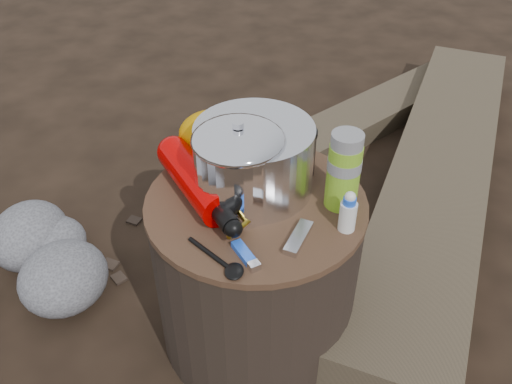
# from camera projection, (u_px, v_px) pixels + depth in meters

# --- Properties ---
(ground) EXTENTS (60.00, 60.00, 0.00)m
(ground) POSITION_uv_depth(u_px,v_px,m) (256.00, 329.00, 1.50)
(ground) COLOR black
(ground) RESTS_ON ground
(stump) EXTENTS (0.49, 0.49, 0.46)m
(stump) POSITION_uv_depth(u_px,v_px,m) (256.00, 272.00, 1.36)
(stump) COLOR black
(stump) RESTS_ON ground
(log_main) EXTENTS (0.89, 1.88, 0.16)m
(log_main) POSITION_uv_depth(u_px,v_px,m) (439.00, 174.00, 1.93)
(log_main) COLOR #44392A
(log_main) RESTS_ON ground
(log_small) EXTENTS (0.94, 0.92, 0.09)m
(log_small) POSITION_uv_depth(u_px,v_px,m) (374.00, 113.00, 2.32)
(log_small) COLOR #44392A
(log_small) RESTS_ON ground
(foil_windscreen) EXTENTS (0.26, 0.26, 0.16)m
(foil_windscreen) POSITION_uv_depth(u_px,v_px,m) (254.00, 159.00, 1.20)
(foil_windscreen) COLOR silver
(foil_windscreen) RESTS_ON stump
(camping_pot) EXTENTS (0.19, 0.19, 0.19)m
(camping_pot) POSITION_uv_depth(u_px,v_px,m) (239.00, 166.00, 1.16)
(camping_pot) COLOR white
(camping_pot) RESTS_ON stump
(fuel_bottle) EXTENTS (0.25, 0.32, 0.08)m
(fuel_bottle) POSITION_uv_depth(u_px,v_px,m) (196.00, 180.00, 1.21)
(fuel_bottle) COLOR #D90000
(fuel_bottle) RESTS_ON stump
(thermos) EXTENTS (0.07, 0.07, 0.18)m
(thermos) POSITION_uv_depth(u_px,v_px,m) (344.00, 171.00, 1.15)
(thermos) COLOR #7FBA25
(thermos) RESTS_ON stump
(travel_mug) EXTENTS (0.08, 0.08, 0.11)m
(travel_mug) POSITION_uv_depth(u_px,v_px,m) (299.00, 152.00, 1.27)
(travel_mug) COLOR black
(travel_mug) RESTS_ON stump
(stuff_sack) EXTENTS (0.17, 0.14, 0.12)m
(stuff_sack) POSITION_uv_depth(u_px,v_px,m) (214.00, 135.00, 1.32)
(stuff_sack) COLOR #CC8600
(stuff_sack) RESTS_ON stump
(food_pouch) EXTENTS (0.10, 0.06, 0.12)m
(food_pouch) POSITION_uv_depth(u_px,v_px,m) (255.00, 128.00, 1.34)
(food_pouch) COLOR navy
(food_pouch) RESTS_ON stump
(lighter) EXTENTS (0.07, 0.08, 0.02)m
(lighter) POSITION_uv_depth(u_px,v_px,m) (244.00, 252.00, 1.08)
(lighter) COLOR blue
(lighter) RESTS_ON stump
(multitool) EXTENTS (0.06, 0.11, 0.01)m
(multitool) POSITION_uv_depth(u_px,v_px,m) (298.00, 238.00, 1.11)
(multitool) COLOR silver
(multitool) RESTS_ON stump
(spork) EXTENTS (0.13, 0.12, 0.01)m
(spork) POSITION_uv_depth(u_px,v_px,m) (211.00, 254.00, 1.08)
(spork) COLOR black
(spork) RESTS_ON stump
(squeeze_bottle) EXTENTS (0.04, 0.04, 0.08)m
(squeeze_bottle) POSITION_uv_depth(u_px,v_px,m) (348.00, 213.00, 1.12)
(squeeze_bottle) COLOR white
(squeeze_bottle) RESTS_ON stump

